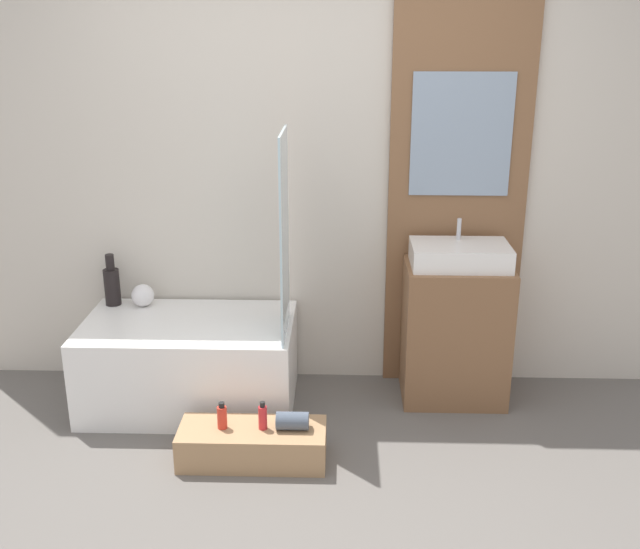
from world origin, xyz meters
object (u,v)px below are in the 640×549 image
at_px(wooden_step_bench, 253,444).
at_px(vase_tall_dark, 112,284).
at_px(sink, 460,255).
at_px(bottle_soap_primary, 222,417).
at_px(vase_round_light, 143,295).
at_px(bottle_soap_secondary, 263,417).
at_px(bathtub, 190,362).

bearing_deg(wooden_step_bench, vase_tall_dark, 137.22).
xyz_separation_m(sink, bottle_soap_primary, (-1.23, -0.71, -0.62)).
distance_m(sink, vase_round_light, 1.84).
xyz_separation_m(vase_tall_dark, bottle_soap_secondary, (0.96, -0.84, -0.38)).
bearing_deg(vase_tall_dark, bottle_soap_secondary, -41.11).
height_order(bathtub, vase_tall_dark, vase_tall_dark).
height_order(sink, vase_round_light, sink).
distance_m(wooden_step_bench, vase_tall_dark, 1.35).
height_order(vase_round_light, bottle_soap_primary, vase_round_light).
bearing_deg(sink, bathtub, -175.19).
bearing_deg(bathtub, bottle_soap_primary, -64.92).
height_order(wooden_step_bench, bottle_soap_secondary, bottle_soap_secondary).
bearing_deg(wooden_step_bench, bathtub, 125.72).
bearing_deg(sink, bottle_soap_secondary, -145.48).
height_order(sink, bottle_soap_primary, sink).
height_order(wooden_step_bench, sink, sink).
distance_m(bathtub, bottle_soap_primary, 0.64).
xyz_separation_m(vase_tall_dark, vase_round_light, (0.18, -0.02, -0.06)).
bearing_deg(sink, wooden_step_bench, -146.85).
relative_size(vase_tall_dark, bottle_soap_secondary, 2.10).
bearing_deg(vase_round_light, bottle_soap_secondary, -46.42).
distance_m(sink, bottle_soap_primary, 1.55).
bearing_deg(vase_tall_dark, sink, -3.79).
height_order(bathtub, sink, sink).
height_order(sink, bottle_soap_secondary, sink).
xyz_separation_m(sink, vase_round_light, (-1.81, 0.11, -0.30)).
distance_m(wooden_step_bench, vase_round_light, 1.19).
height_order(bathtub, bottle_soap_secondary, bathtub).
relative_size(bathtub, sink, 2.18).
height_order(wooden_step_bench, bottle_soap_primary, bottle_soap_primary).
distance_m(sink, bottle_soap_secondary, 1.39).
distance_m(vase_round_light, bottle_soap_primary, 1.05).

